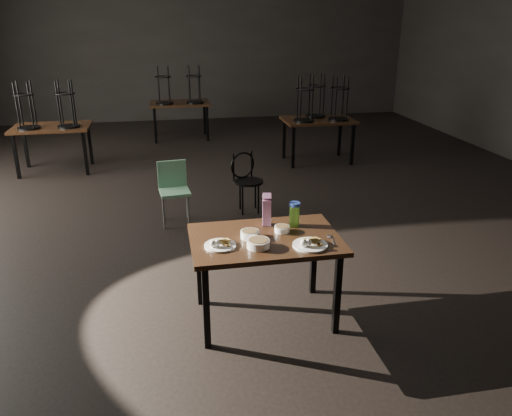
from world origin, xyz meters
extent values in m
plane|color=black|center=(0.00, 0.00, 0.00)|extent=(12.00, 12.00, 0.00)
cube|color=black|center=(0.00, 6.00, 1.60)|extent=(10.00, 0.04, 3.20)
cube|color=black|center=(-0.32, -2.82, 0.73)|extent=(1.20, 0.80, 0.04)
cube|color=black|center=(-0.84, -3.14, 0.35)|extent=(0.05, 0.05, 0.71)
cube|color=black|center=(0.20, -3.14, 0.35)|extent=(0.05, 0.05, 0.71)
cube|color=black|center=(-0.84, -2.50, 0.35)|extent=(0.05, 0.05, 0.71)
cube|color=black|center=(0.20, -2.50, 0.35)|extent=(0.05, 0.05, 0.71)
cylinder|color=white|center=(-0.69, -2.91, 0.76)|extent=(0.25, 0.25, 0.01)
cube|color=olive|center=(-0.69, -2.87, 0.81)|extent=(0.09, 0.09, 0.04)
cube|color=olive|center=(-0.66, -2.87, 0.81)|extent=(0.10, 0.10, 0.03)
ellipsoid|color=white|center=(-0.75, -2.95, 0.79)|extent=(0.05, 0.05, 0.06)
ellipsoid|color=white|center=(-0.72, -2.95, 0.79)|extent=(0.05, 0.05, 0.06)
cylinder|color=white|center=(-0.01, -3.04, 0.76)|extent=(0.27, 0.27, 0.02)
cube|color=olive|center=(0.00, -3.00, 0.82)|extent=(0.10, 0.10, 0.05)
cube|color=olive|center=(0.03, -3.00, 0.82)|extent=(0.11, 0.11, 0.03)
ellipsoid|color=white|center=(-0.07, -3.08, 0.80)|extent=(0.05, 0.05, 0.07)
ellipsoid|color=white|center=(-0.04, -3.08, 0.80)|extent=(0.05, 0.05, 0.07)
cylinder|color=white|center=(-0.44, -2.80, 0.78)|extent=(0.15, 0.15, 0.06)
cylinder|color=brown|center=(-0.44, -2.80, 0.80)|extent=(0.13, 0.13, 0.01)
cylinder|color=white|center=(-0.16, -2.73, 0.77)|extent=(0.13, 0.13, 0.05)
cylinder|color=brown|center=(-0.16, -2.73, 0.79)|extent=(0.11, 0.11, 0.01)
cylinder|color=white|center=(-0.41, -2.99, 0.78)|extent=(0.18, 0.18, 0.06)
cylinder|color=brown|center=(-0.41, -2.99, 0.80)|extent=(0.15, 0.15, 0.01)
cube|color=#911A7A|center=(-0.25, -2.57, 0.87)|extent=(0.08, 0.08, 0.23)
cube|color=#911A7A|center=(-0.25, -2.57, 1.00)|extent=(0.08, 0.08, 0.07)
cylinder|color=#80E844|center=(-0.03, -2.63, 0.84)|extent=(0.10, 0.10, 0.18)
cylinder|color=navy|center=(-0.03, -2.63, 0.94)|extent=(0.11, 0.11, 0.03)
ellipsoid|color=silver|center=(0.19, -2.90, 0.75)|extent=(0.05, 0.06, 0.01)
cube|color=silver|center=(0.19, -3.00, 0.75)|extent=(0.03, 0.13, 0.00)
cylinder|color=black|center=(-0.02, -0.37, 0.41)|extent=(0.37, 0.37, 0.03)
torus|color=black|center=(-0.08, -0.23, 0.59)|extent=(0.34, 0.15, 0.35)
cylinder|color=black|center=(0.08, -0.27, 0.21)|extent=(0.02, 0.02, 0.41)
cylinder|color=black|center=(-0.12, -0.27, 0.21)|extent=(0.02, 0.02, 0.41)
cylinder|color=black|center=(-0.12, -0.48, 0.21)|extent=(0.02, 0.02, 0.41)
cylinder|color=black|center=(0.08, -0.48, 0.21)|extent=(0.02, 0.02, 0.41)
cube|color=#6EAB83|center=(-0.98, -0.58, 0.41)|extent=(0.39, 0.39, 0.04)
cube|color=#6EAB83|center=(-0.99, -0.43, 0.59)|extent=(0.35, 0.06, 0.33)
cylinder|color=slate|center=(-1.12, -0.73, 0.20)|extent=(0.02, 0.02, 0.41)
cylinder|color=slate|center=(-0.83, -0.73, 0.20)|extent=(0.02, 0.02, 0.41)
cylinder|color=slate|center=(-1.12, -0.44, 0.20)|extent=(0.02, 0.02, 0.41)
cylinder|color=slate|center=(-0.83, -0.44, 0.20)|extent=(0.02, 0.02, 0.41)
cube|color=black|center=(-2.83, 2.01, 0.73)|extent=(1.20, 0.80, 0.04)
cube|color=black|center=(-3.35, 1.69, 0.35)|extent=(0.05, 0.05, 0.71)
cube|color=black|center=(-2.31, 1.69, 0.35)|extent=(0.05, 0.05, 0.71)
cube|color=black|center=(-3.35, 2.33, 0.35)|extent=(0.05, 0.05, 0.71)
cube|color=black|center=(-2.31, 2.33, 0.35)|extent=(0.05, 0.05, 0.71)
cylinder|color=black|center=(-3.13, 1.86, 0.77)|extent=(0.34, 0.34, 0.03)
torus|color=black|center=(-3.13, 1.86, 1.27)|extent=(0.32, 0.32, 0.02)
cylinder|color=black|center=(-3.03, 1.96, 1.13)|extent=(0.03, 0.03, 0.70)
cylinder|color=black|center=(-3.23, 1.96, 1.13)|extent=(0.03, 0.03, 0.70)
cylinder|color=black|center=(-3.23, 1.76, 1.13)|extent=(0.03, 0.03, 0.70)
cylinder|color=black|center=(-3.03, 1.76, 1.13)|extent=(0.03, 0.03, 0.70)
cylinder|color=black|center=(-2.53, 1.86, 0.77)|extent=(0.34, 0.34, 0.03)
torus|color=black|center=(-2.53, 1.86, 1.27)|extent=(0.32, 0.32, 0.02)
cylinder|color=black|center=(-2.43, 1.96, 1.13)|extent=(0.03, 0.03, 0.70)
cylinder|color=black|center=(-2.63, 1.96, 1.13)|extent=(0.03, 0.03, 0.70)
cylinder|color=black|center=(-2.63, 1.76, 1.13)|extent=(0.03, 0.03, 0.70)
cylinder|color=black|center=(-2.43, 1.76, 1.13)|extent=(0.03, 0.03, 0.70)
cube|color=black|center=(1.57, 1.77, 0.73)|extent=(1.20, 0.80, 0.04)
cube|color=black|center=(1.05, 1.45, 0.35)|extent=(0.05, 0.05, 0.71)
cube|color=black|center=(2.09, 1.45, 0.35)|extent=(0.05, 0.05, 0.71)
cube|color=black|center=(1.05, 2.09, 0.35)|extent=(0.05, 0.05, 0.71)
cube|color=black|center=(2.09, 2.09, 0.35)|extent=(0.05, 0.05, 0.71)
cylinder|color=black|center=(1.27, 1.62, 0.77)|extent=(0.34, 0.34, 0.03)
torus|color=black|center=(1.27, 1.62, 1.27)|extent=(0.32, 0.32, 0.02)
cylinder|color=black|center=(1.37, 1.72, 1.13)|extent=(0.03, 0.03, 0.70)
cylinder|color=black|center=(1.17, 1.72, 1.13)|extent=(0.03, 0.03, 0.70)
cylinder|color=black|center=(1.17, 1.52, 1.13)|extent=(0.03, 0.03, 0.70)
cylinder|color=black|center=(1.37, 1.52, 1.13)|extent=(0.03, 0.03, 0.70)
cylinder|color=black|center=(1.87, 1.62, 0.77)|extent=(0.34, 0.34, 0.03)
torus|color=black|center=(1.87, 1.62, 1.27)|extent=(0.32, 0.32, 0.02)
cylinder|color=black|center=(1.97, 1.72, 1.13)|extent=(0.03, 0.03, 0.70)
cylinder|color=black|center=(1.77, 1.72, 1.13)|extent=(0.03, 0.03, 0.70)
cylinder|color=black|center=(1.77, 1.52, 1.13)|extent=(0.03, 0.03, 0.70)
cylinder|color=black|center=(1.97, 1.52, 1.13)|extent=(0.03, 0.03, 0.70)
cylinder|color=black|center=(1.57, 1.95, 0.77)|extent=(0.34, 0.34, 0.03)
torus|color=black|center=(1.57, 1.95, 1.27)|extent=(0.32, 0.32, 0.02)
cylinder|color=black|center=(1.67, 2.05, 1.13)|extent=(0.03, 0.03, 0.70)
cylinder|color=black|center=(1.47, 2.05, 1.13)|extent=(0.03, 0.03, 0.70)
cylinder|color=black|center=(1.47, 1.85, 1.13)|extent=(0.03, 0.03, 0.70)
cylinder|color=black|center=(1.67, 1.85, 1.13)|extent=(0.03, 0.03, 0.70)
cube|color=black|center=(-0.69, 3.97, 0.73)|extent=(1.20, 0.80, 0.04)
cube|color=black|center=(-1.21, 3.65, 0.35)|extent=(0.05, 0.05, 0.71)
cube|color=black|center=(-0.17, 3.65, 0.35)|extent=(0.05, 0.05, 0.71)
cube|color=black|center=(-1.21, 4.29, 0.35)|extent=(0.05, 0.05, 0.71)
cube|color=black|center=(-0.17, 4.29, 0.35)|extent=(0.05, 0.05, 0.71)
cylinder|color=black|center=(-0.99, 3.82, 0.77)|extent=(0.34, 0.34, 0.03)
torus|color=black|center=(-0.99, 3.82, 1.27)|extent=(0.32, 0.32, 0.02)
cylinder|color=black|center=(-0.89, 3.91, 1.13)|extent=(0.03, 0.03, 0.70)
cylinder|color=black|center=(-1.09, 3.91, 1.13)|extent=(0.03, 0.03, 0.70)
cylinder|color=black|center=(-1.09, 3.72, 1.13)|extent=(0.03, 0.03, 0.70)
cylinder|color=black|center=(-0.89, 3.72, 1.13)|extent=(0.03, 0.03, 0.70)
cylinder|color=black|center=(-0.39, 3.82, 0.77)|extent=(0.34, 0.34, 0.03)
torus|color=black|center=(-0.39, 3.82, 1.27)|extent=(0.32, 0.32, 0.02)
cylinder|color=black|center=(-0.29, 3.91, 1.13)|extent=(0.03, 0.03, 0.70)
cylinder|color=black|center=(-0.49, 3.91, 1.13)|extent=(0.03, 0.03, 0.70)
cylinder|color=black|center=(-0.49, 3.72, 1.13)|extent=(0.03, 0.03, 0.70)
cylinder|color=black|center=(-0.29, 3.72, 1.13)|extent=(0.03, 0.03, 0.70)
camera|label=1|loc=(-1.07, -6.39, 2.43)|focal=35.00mm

